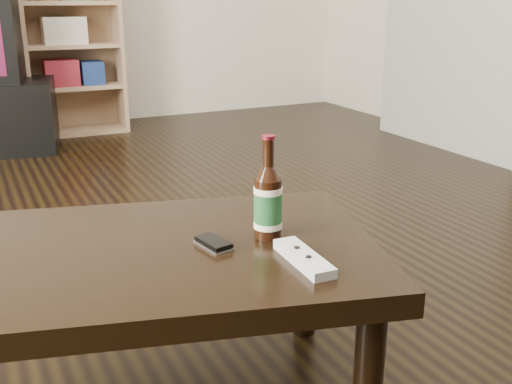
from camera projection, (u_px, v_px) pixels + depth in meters
name	position (u px, v px, depth m)	size (l,w,h in m)	color
floor	(167.00, 306.00, 1.88)	(5.00, 6.00, 0.01)	black
bookshelf	(70.00, 42.00, 4.07)	(0.65, 0.31, 1.20)	#9E7E59
coffee_table	(134.00, 271.00, 1.31)	(1.19, 0.88, 0.40)	black
beer_bottle	(268.00, 202.00, 1.34)	(0.09, 0.09, 0.24)	black
phone	(214.00, 243.00, 1.31)	(0.06, 0.10, 0.02)	#B2B2B4
remote	(304.00, 258.00, 1.23)	(0.06, 0.19, 0.02)	silver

